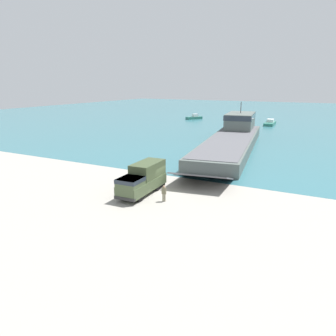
{
  "coord_description": "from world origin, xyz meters",
  "views": [
    {
      "loc": [
        16.09,
        -30.76,
        11.57
      ],
      "look_at": [
        -1.5,
        2.58,
        1.75
      ],
      "focal_mm": 35.0,
      "sensor_mm": 36.0,
      "label": 1
    }
  ],
  "objects": [
    {
      "name": "moored_boat_b",
      "position": [
        -26.82,
        69.1,
        0.56
      ],
      "size": [
        4.64,
        5.52,
        1.69
      ],
      "rotation": [
        0.0,
        0.0,
        2.53
      ],
      "color": "#2D7060",
      "rests_on": "ground_plane"
    },
    {
      "name": "moored_boat_c",
      "position": [
        -11.21,
        74.24,
        0.51
      ],
      "size": [
        6.14,
        3.26,
        1.54
      ],
      "rotation": [
        0.0,
        0.0,
        1.73
      ],
      "color": "navy",
      "rests_on": "ground_plane"
    },
    {
      "name": "soldier_on_ramp",
      "position": [
        1.25,
        -3.49,
        0.97
      ],
      "size": [
        0.49,
        0.35,
        1.68
      ],
      "rotation": [
        0.0,
        0.0,
        1.84
      ],
      "color": "#6B664C",
      "rests_on": "ground_plane"
    },
    {
      "name": "military_truck",
      "position": [
        -1.98,
        -2.29,
        1.61
      ],
      "size": [
        2.67,
        7.36,
        3.2
      ],
      "rotation": [
        0.0,
        0.0,
        -1.52
      ],
      "color": "#475638",
      "rests_on": "ground_plane"
    },
    {
      "name": "moored_boat_a",
      "position": [
        -1.73,
        65.22,
        0.53
      ],
      "size": [
        3.09,
        8.54,
        1.59
      ],
      "rotation": [
        0.0,
        0.0,
        3.21
      ],
      "color": "#2D7060",
      "rests_on": "ground_plane"
    },
    {
      "name": "water_surface",
      "position": [
        0.0,
        95.09,
        0.0
      ],
      "size": [
        240.0,
        180.0,
        0.01
      ],
      "primitive_type": "cube",
      "color": "#336B75",
      "rests_on": "ground_plane"
    },
    {
      "name": "ground_plane",
      "position": [
        0.0,
        0.0,
        0.0
      ],
      "size": [
        240.0,
        240.0,
        0.0
      ],
      "primitive_type": "plane",
      "color": "#9E998E"
    },
    {
      "name": "landing_craft",
      "position": [
        -1.62,
        29.55,
        1.86
      ],
      "size": [
        14.13,
        45.48,
        7.69
      ],
      "rotation": [
        0.0,
        0.0,
        0.16
      ],
      "color": "#56605B",
      "rests_on": "ground_plane"
    }
  ]
}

